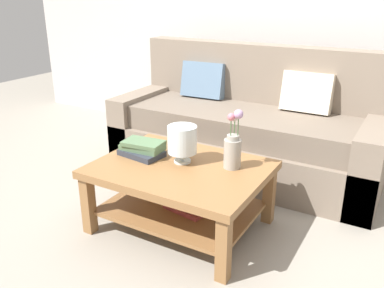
# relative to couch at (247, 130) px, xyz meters

# --- Properties ---
(ground_plane) EXTENTS (10.00, 10.00, 0.00)m
(ground_plane) POSITION_rel_couch_xyz_m (-0.02, -0.83, -0.36)
(ground_plane) COLOR gray
(back_wall) EXTENTS (6.40, 0.12, 2.70)m
(back_wall) POSITION_rel_couch_xyz_m (-0.02, 0.82, 0.99)
(back_wall) COLOR #BCB7B2
(back_wall) RESTS_ON ground
(couch) EXTENTS (2.25, 0.90, 1.06)m
(couch) POSITION_rel_couch_xyz_m (0.00, 0.00, 0.00)
(couch) COLOR #7A6B5B
(couch) RESTS_ON ground
(coffee_table) EXTENTS (1.08, 0.82, 0.45)m
(coffee_table) POSITION_rel_couch_xyz_m (0.00, -1.10, -0.04)
(coffee_table) COLOR olive
(coffee_table) RESTS_ON ground
(book_stack_main) EXTENTS (0.31, 0.22, 0.10)m
(book_stack_main) POSITION_rel_couch_xyz_m (-0.32, -1.08, 0.13)
(book_stack_main) COLOR #2D333D
(book_stack_main) RESTS_ON coffee_table
(glass_hurricane_vase) EXTENTS (0.19, 0.19, 0.25)m
(glass_hurricane_vase) POSITION_rel_couch_xyz_m (-0.02, -1.04, 0.23)
(glass_hurricane_vase) COLOR silver
(glass_hurricane_vase) RESTS_ON coffee_table
(flower_pitcher) EXTENTS (0.11, 0.11, 0.38)m
(flower_pitcher) POSITION_rel_couch_xyz_m (0.30, -0.96, 0.21)
(flower_pitcher) COLOR #9E998E
(flower_pitcher) RESTS_ON coffee_table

